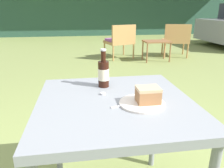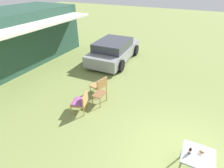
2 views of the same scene
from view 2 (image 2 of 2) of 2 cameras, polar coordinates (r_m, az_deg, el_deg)
The scene contains 9 objects.
parked_car at distance 10.81m, azimuth 0.68°, elevation 10.93°, with size 4.35×2.29×1.27m.
wicker_chair_cushioned at distance 6.64m, azimuth -10.17°, elevation -5.62°, with size 0.72×0.68×0.78m.
wicker_chair_plain at distance 7.55m, azimuth -4.06°, elevation -0.21°, with size 0.70×0.66×0.78m.
garden_side_table at distance 6.99m, azimuth -4.09°, elevation -3.48°, with size 0.57×0.39×0.45m.
patio_table at distance 5.06m, azimuth 26.20°, elevation -20.68°, with size 0.76×0.76×0.70m.
cake_on_plate at distance 5.08m, azimuth 27.36°, elevation -18.96°, with size 0.22×0.22×0.08m.
cola_bottle_near at distance 4.90m, azimuth 24.11°, elevation -19.31°, with size 0.06×0.06×0.22m.
fork at distance 5.04m, azimuth 27.27°, elevation -19.83°, with size 0.17×0.05×0.01m.
loose_bottle_cap at distance 4.95m, azimuth 25.40°, elevation -20.34°, with size 0.03×0.03×0.01m.
Camera 2 is at (-3.36, 0.64, 4.35)m, focal length 28.00 mm.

